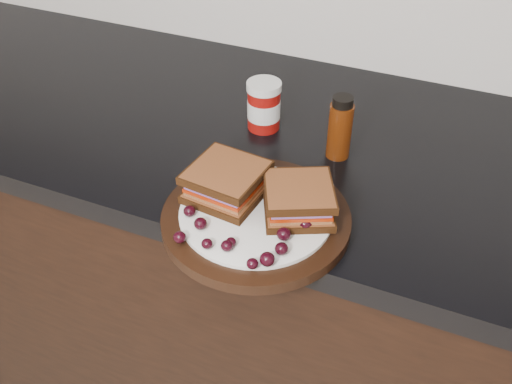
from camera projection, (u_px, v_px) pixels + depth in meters
The scene contains 28 objects.
base_cabinets at pixel (202, 277), 1.39m from camera, with size 3.96×0.58×0.86m, color black.
countertop at pixel (188, 120), 1.11m from camera, with size 3.98×0.60×0.04m, color black.
plate at pixel (256, 219), 0.84m from camera, with size 0.28×0.28×0.02m, color black.
sandwich_left at pixel (227, 182), 0.85m from camera, with size 0.11×0.11×0.05m, color brown, non-canonical shape.
sandwich_right at pixel (299, 200), 0.82m from camera, with size 0.10×0.10×0.04m, color brown, non-canonical shape.
grape_0 at pixel (190, 211), 0.82m from camera, with size 0.02×0.02×0.02m, color black.
grape_1 at pixel (200, 224), 0.80m from camera, with size 0.02×0.02×0.02m, color black.
grape_2 at pixel (180, 237), 0.78m from camera, with size 0.02×0.02×0.02m, color black.
grape_3 at pixel (207, 244), 0.77m from camera, with size 0.02×0.02×0.01m, color black.
grape_4 at pixel (227, 246), 0.77m from camera, with size 0.02×0.02×0.02m, color black.
grape_5 at pixel (231, 242), 0.77m from camera, with size 0.01×0.01×0.01m, color black.
grape_6 at pixel (252, 264), 0.74m from camera, with size 0.02×0.02×0.01m, color black.
grape_7 at pixel (267, 259), 0.75m from camera, with size 0.02×0.02×0.02m, color black.
grape_8 at pixel (282, 249), 0.76m from camera, with size 0.02×0.02×0.02m, color black.
grape_9 at pixel (284, 234), 0.78m from camera, with size 0.02×0.02×0.02m, color black.
grape_10 at pixel (305, 223), 0.80m from camera, with size 0.02×0.02×0.02m, color black.
grape_11 at pixel (299, 222), 0.80m from camera, with size 0.02×0.02×0.01m, color black.
grape_12 at pixel (313, 214), 0.82m from camera, with size 0.02×0.02×0.02m, color black.
grape_13 at pixel (309, 194), 0.85m from camera, with size 0.02×0.02×0.02m, color black.
grape_14 at pixel (233, 178), 0.88m from camera, with size 0.02×0.02×0.02m, color black.
grape_15 at pixel (234, 191), 0.86m from camera, with size 0.02×0.02×0.02m, color black.
grape_16 at pixel (208, 193), 0.85m from camera, with size 0.02×0.02×0.01m, color black.
grape_17 at pixel (204, 194), 0.85m from camera, with size 0.02×0.02×0.02m, color black.
grape_18 at pixel (235, 176), 0.88m from camera, with size 0.02×0.02×0.02m, color black.
grape_19 at pixel (227, 182), 0.87m from camera, with size 0.02×0.02×0.02m, color black.
grape_20 at pixel (224, 201), 0.84m from camera, with size 0.02×0.02×0.02m, color black.
condiment_jar at pixel (264, 106), 1.02m from camera, with size 0.06×0.06×0.09m, color maroon.
oil_bottle at pixel (340, 127), 0.95m from camera, with size 0.04×0.04×0.11m, color #431A06.
Camera 1 is at (0.49, 0.88, 1.47)m, focal length 40.00 mm.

